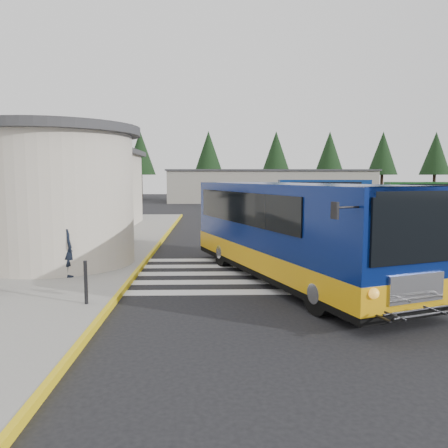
{
  "coord_description": "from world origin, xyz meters",
  "views": [
    {
      "loc": [
        -1.58,
        -15.09,
        3.19
      ],
      "look_at": [
        -1.16,
        -0.5,
        1.63
      ],
      "focal_mm": 35.0,
      "sensor_mm": 36.0,
      "label": 1
    }
  ],
  "objects_px": {
    "pedestrian_a": "(69,246)",
    "bollard": "(86,282)",
    "far_bus_b": "(427,193)",
    "far_bus_a": "(323,192)",
    "transit_bus": "(294,235)"
  },
  "relations": [
    {
      "from": "pedestrian_a",
      "to": "far_bus_a",
      "type": "distance_m",
      "value": 38.35
    },
    {
      "from": "pedestrian_a",
      "to": "bollard",
      "type": "bearing_deg",
      "value": -167.94
    },
    {
      "from": "pedestrian_a",
      "to": "far_bus_b",
      "type": "bearing_deg",
      "value": -51.35
    },
    {
      "from": "far_bus_a",
      "to": "pedestrian_a",
      "type": "bearing_deg",
      "value": 157.73
    },
    {
      "from": "pedestrian_a",
      "to": "far_bus_a",
      "type": "xyz_separation_m",
      "value": [
        16.74,
        34.51,
        0.56
      ]
    },
    {
      "from": "transit_bus",
      "to": "far_bus_b",
      "type": "xyz_separation_m",
      "value": [
        21.66,
        34.99,
        0.07
      ]
    },
    {
      "from": "pedestrian_a",
      "to": "bollard",
      "type": "xyz_separation_m",
      "value": [
        1.35,
        -3.04,
        -0.41
      ]
    },
    {
      "from": "transit_bus",
      "to": "bollard",
      "type": "xyz_separation_m",
      "value": [
        -5.58,
        -2.89,
        -0.76
      ]
    },
    {
      "from": "pedestrian_a",
      "to": "far_bus_b",
      "type": "xyz_separation_m",
      "value": [
        28.59,
        34.84,
        0.42
      ]
    },
    {
      "from": "bollard",
      "to": "far_bus_b",
      "type": "xyz_separation_m",
      "value": [
        27.23,
        37.88,
        0.83
      ]
    },
    {
      "from": "far_bus_b",
      "to": "bollard",
      "type": "bearing_deg",
      "value": 148.66
    },
    {
      "from": "bollard",
      "to": "far_bus_b",
      "type": "distance_m",
      "value": 46.66
    },
    {
      "from": "transit_bus",
      "to": "pedestrian_a",
      "type": "distance_m",
      "value": 6.94
    },
    {
      "from": "far_bus_b",
      "to": "pedestrian_a",
      "type": "bearing_deg",
      "value": 145.0
    },
    {
      "from": "bollard",
      "to": "far_bus_b",
      "type": "height_order",
      "value": "far_bus_b"
    }
  ]
}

